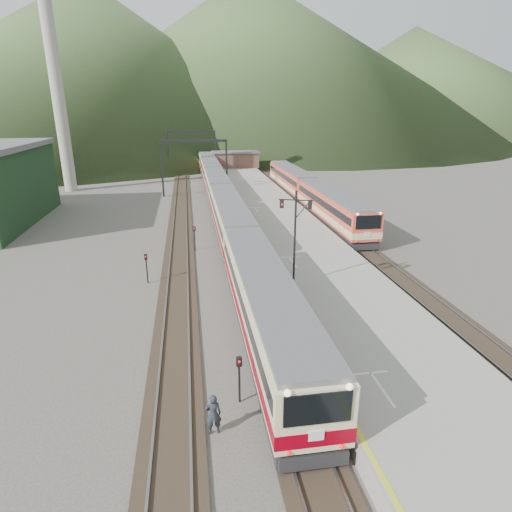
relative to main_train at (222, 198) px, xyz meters
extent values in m
cube|color=black|center=(0.00, -2.48, -1.92)|extent=(2.60, 200.00, 0.12)
cube|color=slate|center=(-0.72, -2.48, -1.82)|extent=(0.10, 200.00, 0.14)
cube|color=slate|center=(0.72, -2.48, -1.82)|extent=(0.10, 200.00, 0.14)
cube|color=black|center=(-5.00, -2.48, -1.92)|extent=(2.60, 200.00, 0.12)
cube|color=slate|center=(-5.72, -2.48, -1.82)|extent=(0.10, 200.00, 0.14)
cube|color=slate|center=(-4.28, -2.48, -1.82)|extent=(0.10, 200.00, 0.14)
cube|color=black|center=(11.50, -2.48, -1.92)|extent=(2.60, 200.00, 0.12)
cube|color=slate|center=(10.78, -2.48, -1.82)|extent=(0.10, 200.00, 0.14)
cube|color=slate|center=(12.22, -2.48, -1.82)|extent=(0.10, 200.00, 0.14)
cube|color=gray|center=(5.60, -4.48, -1.48)|extent=(8.00, 100.00, 1.00)
cube|color=black|center=(-7.50, 12.52, 2.02)|extent=(0.25, 0.25, 8.00)
cube|color=black|center=(1.80, 12.52, 2.02)|extent=(0.25, 0.25, 8.00)
cube|color=black|center=(-2.85, 12.52, 5.82)|extent=(9.30, 0.22, 0.35)
cube|color=black|center=(-7.50, 37.52, 2.02)|extent=(0.25, 0.25, 8.00)
cube|color=black|center=(1.80, 37.52, 2.02)|extent=(0.25, 0.25, 8.00)
cube|color=black|center=(-2.85, 37.52, 5.82)|extent=(9.30, 0.22, 0.35)
cylinder|color=#9E998E|center=(-22.00, 19.52, 13.02)|extent=(1.80, 1.80, 30.00)
cube|color=brown|center=(5.60, 35.52, 0.42)|extent=(9.00, 4.00, 2.80)
cube|color=slate|center=(5.60, 35.52, 1.97)|extent=(9.40, 4.40, 0.30)
cone|color=#374F29|center=(-40.00, 147.52, 28.02)|extent=(180.00, 180.00, 60.00)
cone|color=#374F29|center=(30.00, 187.52, 35.52)|extent=(220.00, 220.00, 75.00)
cone|color=#374F29|center=(110.00, 167.52, 23.02)|extent=(160.00, 160.00, 50.00)
cube|color=beige|center=(0.00, -29.74, 0.00)|extent=(2.87, 19.33, 3.51)
cube|color=beige|center=(0.00, -9.91, 0.00)|extent=(2.87, 19.33, 3.51)
cube|color=beige|center=(0.00, 9.91, 0.00)|extent=(2.87, 19.33, 3.51)
cube|color=beige|center=(0.00, 29.74, 0.00)|extent=(2.87, 19.33, 3.51)
cube|color=#D94D33|center=(11.50, -7.02, -0.04)|extent=(2.82, 18.93, 3.44)
cube|color=#D94D33|center=(11.50, 12.42, -0.04)|extent=(2.82, 18.93, 3.44)
cylinder|color=black|center=(2.81, -24.72, 2.19)|extent=(0.14, 0.14, 6.35)
cube|color=black|center=(2.81, -24.72, 4.77)|extent=(2.09, 0.81, 0.07)
cube|color=black|center=(1.97, -24.42, 4.47)|extent=(0.30, 0.25, 0.50)
cube|color=black|center=(3.66, -25.03, 4.47)|extent=(0.30, 0.25, 0.50)
cylinder|color=black|center=(-2.12, -35.05, -0.98)|extent=(0.10, 0.10, 2.00)
cube|color=black|center=(-2.12, -35.05, 0.07)|extent=(0.26, 0.22, 0.45)
cylinder|color=black|center=(-3.55, -13.47, -0.98)|extent=(0.10, 0.10, 2.00)
cube|color=black|center=(-3.55, -13.47, 0.07)|extent=(0.27, 0.24, 0.45)
cylinder|color=black|center=(-7.19, -20.58, -0.98)|extent=(0.10, 0.10, 2.00)
cube|color=black|center=(-7.19, -20.58, 0.07)|extent=(0.24, 0.19, 0.45)
imported|color=#20262F|center=(-3.36, -36.78, -1.10)|extent=(0.67, 0.46, 1.77)
camera|label=1|loc=(-3.86, -50.68, 10.29)|focal=30.00mm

